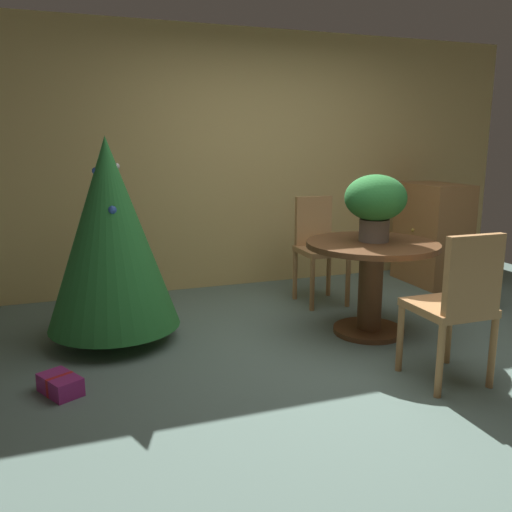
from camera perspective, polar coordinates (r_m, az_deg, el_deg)
ground_plane at (r=3.96m, az=10.52°, el=-10.39°), size 6.60×6.60×0.00m
back_wall_panel at (r=5.67m, az=-0.30°, el=10.09°), size 6.00×0.10×2.60m
round_dining_table at (r=4.29m, az=12.13°, el=-1.57°), size 1.02×1.02×0.74m
flower_vase at (r=4.23m, az=12.57°, el=5.72°), size 0.47×0.47×0.52m
wooden_chair_far at (r=5.08m, az=6.61°, el=1.35°), size 0.41×0.43×0.99m
wooden_chair_near at (r=3.51m, az=20.60°, el=-4.48°), size 0.43×0.45×0.98m
holiday_tree at (r=4.10m, az=-15.23°, el=2.29°), size 0.98×0.98×1.54m
gift_box_purple at (r=3.55m, az=-20.08°, el=-12.71°), size 0.28×0.33×0.11m
wooden_cabinet at (r=6.02m, az=18.20°, el=2.26°), size 0.50×0.77×1.07m
potted_plant at (r=5.31m, az=22.36°, el=-3.00°), size 0.25×0.25×0.40m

